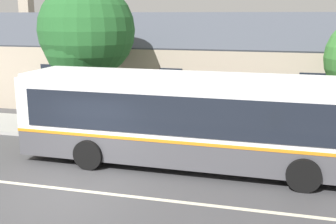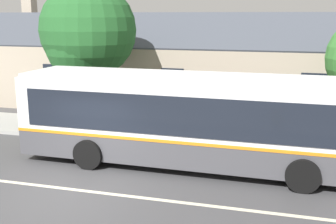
% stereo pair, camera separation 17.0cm
% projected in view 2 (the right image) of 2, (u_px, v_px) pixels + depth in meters
% --- Properties ---
extents(ground_plane, '(300.00, 300.00, 0.00)m').
position_uv_depth(ground_plane, '(71.00, 189.00, 12.28)').
color(ground_plane, '#424244').
extents(sidewalk_far, '(60.00, 3.00, 0.15)m').
position_uv_depth(sidewalk_far, '(139.00, 133.00, 17.90)').
color(sidewalk_far, '#9E9E99').
rests_on(sidewalk_far, ground).
extents(lane_divider_stripe, '(60.00, 0.16, 0.01)m').
position_uv_depth(lane_divider_stripe, '(71.00, 189.00, 12.28)').
color(lane_divider_stripe, beige).
rests_on(lane_divider_stripe, ground).
extents(community_building, '(28.10, 8.29, 6.15)m').
position_uv_depth(community_building, '(138.00, 70.00, 24.89)').
color(community_building, tan).
rests_on(community_building, ground).
extents(transit_bus, '(11.65, 2.89, 3.07)m').
position_uv_depth(transit_bus, '(192.00, 118.00, 13.86)').
color(transit_bus, '#47474C').
rests_on(transit_bus, ground).
extents(bench_by_building, '(1.72, 0.51, 0.94)m').
position_uv_depth(bench_by_building, '(42.00, 118.00, 18.39)').
color(bench_by_building, brown).
rests_on(bench_by_building, sidewalk_far).
extents(street_tree_secondary, '(4.22, 4.22, 6.44)m').
position_uv_depth(street_tree_secondary, '(86.00, 34.00, 18.36)').
color(street_tree_secondary, '#4C3828').
rests_on(street_tree_secondary, ground).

